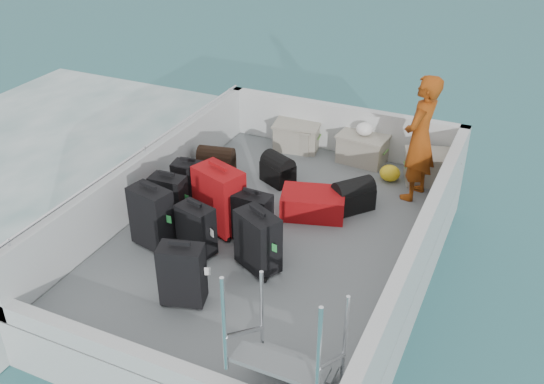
{
  "coord_description": "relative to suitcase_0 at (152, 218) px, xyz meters",
  "views": [
    {
      "loc": [
        2.49,
        -5.42,
        4.62
      ],
      "look_at": [
        -0.13,
        0.26,
        1.0
      ],
      "focal_mm": 40.0,
      "sensor_mm": 36.0,
      "label": 1
    }
  ],
  "objects": [
    {
      "name": "suitcase_2",
      "position": [
        -0.13,
        0.99,
        -0.08
      ],
      "size": [
        0.42,
        0.29,
        0.57
      ],
      "primitive_type": "cube",
      "rotation": [
        0.0,
        0.0,
        0.16
      ],
      "color": "black",
      "rests_on": "deck"
    },
    {
      "name": "suitcase_0",
      "position": [
        0.0,
        0.0,
        0.0
      ],
      "size": [
        0.52,
        0.37,
        0.74
      ],
      "primitive_type": "cube",
      "rotation": [
        0.0,
        0.0,
        -0.22
      ],
      "color": "black",
      "rests_on": "deck"
    },
    {
      "name": "duffel_0",
      "position": [
        -0.19,
        1.79,
        -0.21
      ],
      "size": [
        0.54,
        0.39,
        0.32
      ],
      "primitive_type": null,
      "rotation": [
        0.0,
        0.0,
        0.21
      ],
      "color": "black",
      "rests_on": "deck"
    },
    {
      "name": "white_bag",
      "position": [
        1.52,
        3.01,
        0.11
      ],
      "size": [
        0.24,
        0.24,
        0.18
      ],
      "primitive_type": "ellipsoid",
      "color": "white",
      "rests_on": "crate_2"
    },
    {
      "name": "crate_1",
      "position": [
        0.48,
        3.01,
        -0.19
      ],
      "size": [
        0.59,
        0.41,
        0.35
      ],
      "primitive_type": "cube",
      "rotation": [
        0.0,
        0.0,
        -0.03
      ],
      "color": "#A49F8F",
      "rests_on": "deck"
    },
    {
      "name": "suitcase_1",
      "position": [
        -0.1,
        0.5,
        -0.06
      ],
      "size": [
        0.43,
        0.26,
        0.62
      ],
      "primitive_type": "cube",
      "rotation": [
        0.0,
        0.0,
        0.06
      ],
      "color": "black",
      "rests_on": "deck"
    },
    {
      "name": "yellow_bag",
      "position": [
        2.03,
        2.63,
        -0.26
      ],
      "size": [
        0.28,
        0.26,
        0.22
      ],
      "primitive_type": "ellipsoid",
      "color": "yellow",
      "rests_on": "deck"
    },
    {
      "name": "suitcase_7",
      "position": [
        0.97,
        0.57,
        -0.07
      ],
      "size": [
        0.43,
        0.26,
        0.6
      ],
      "primitive_type": "cube",
      "rotation": [
        0.0,
        0.0,
        -0.04
      ],
      "color": "black",
      "rests_on": "deck"
    },
    {
      "name": "passenger",
      "position": [
        2.41,
        2.35,
        0.45
      ],
      "size": [
        0.5,
        0.67,
        1.64
      ],
      "primitive_type": "imported",
      "rotation": [
        0.0,
        0.0,
        -1.77
      ],
      "color": "#C95312",
      "rests_on": "deck"
    },
    {
      "name": "crate_0",
      "position": [
        0.5,
        3.01,
        -0.18
      ],
      "size": [
        0.7,
        0.54,
        0.38
      ],
      "primitive_type": "cube",
      "rotation": [
        0.0,
        0.0,
        0.17
      ],
      "color": "#A49F8F",
      "rests_on": "deck"
    },
    {
      "name": "suitcase_5",
      "position": [
        0.51,
        0.63,
        0.03
      ],
      "size": [
        0.66,
        0.52,
        0.79
      ],
      "primitive_type": "cube",
      "rotation": [
        0.0,
        0.0,
        -0.35
      ],
      "color": "#9B0B12",
      "rests_on": "deck"
    },
    {
      "name": "ground",
      "position": [
        1.11,
        0.81,
        -0.99
      ],
      "size": [
        160.0,
        160.0,
        0.0
      ],
      "primitive_type": "plane",
      "color": "#1C5E64",
      "rests_on": "ground"
    },
    {
      "name": "duffel_2",
      "position": [
        1.8,
        1.71,
        -0.21
      ],
      "size": [
        0.55,
        0.57,
        0.32
      ],
      "primitive_type": null,
      "rotation": [
        0.0,
        0.0,
        0.88
      ],
      "color": "black",
      "rests_on": "deck"
    },
    {
      "name": "duffel_1",
      "position": [
        0.67,
        1.95,
        -0.21
      ],
      "size": [
        0.52,
        0.46,
        0.32
      ],
      "primitive_type": null,
      "rotation": [
        0.0,
        0.0,
        -0.46
      ],
      "color": "black",
      "rests_on": "deck"
    },
    {
      "name": "suitcase_4",
      "position": [
        0.52,
        0.08,
        -0.06
      ],
      "size": [
        0.46,
        0.34,
        0.61
      ],
      "primitive_type": "cube",
      "rotation": [
        0.0,
        0.0,
        -0.26
      ],
      "color": "black",
      "rests_on": "deck"
    },
    {
      "name": "deck_fittings",
      "position": [
        1.46,
        0.49,
        0.0
      ],
      "size": [
        3.6,
        5.0,
        0.9
      ],
      "color": "silver",
      "rests_on": "deck"
    },
    {
      "name": "suitcase_6",
      "position": [
        1.26,
        0.12,
        -0.03
      ],
      "size": [
        0.57,
        0.48,
        0.68
      ],
      "primitive_type": "cube",
      "rotation": [
        0.0,
        0.0,
        -0.48
      ],
      "color": "black",
      "rests_on": "deck"
    },
    {
      "name": "suitcase_3",
      "position": [
        0.83,
        -0.7,
        -0.04
      ],
      "size": [
        0.49,
        0.36,
        0.66
      ],
      "primitive_type": "cube",
      "rotation": [
        0.0,
        0.0,
        0.28
      ],
      "color": "black",
      "rests_on": "deck"
    },
    {
      "name": "crate_3",
      "position": [
        2.52,
        2.83,
        -0.17
      ],
      "size": [
        0.75,
        0.63,
        0.39
      ],
      "primitive_type": "cube",
      "rotation": [
        0.0,
        0.0,
        0.34
      ],
      "color": "#A49F8F",
      "rests_on": "deck"
    },
    {
      "name": "crate_2",
      "position": [
        1.52,
        3.01,
        -0.17
      ],
      "size": [
        0.69,
        0.51,
        0.39
      ],
      "primitive_type": "cube",
      "rotation": [
        0.0,
        0.0,
        -0.09
      ],
      "color": "#A49F8F",
      "rests_on": "deck"
    },
    {
      "name": "suitcase_8",
      "position": [
        1.4,
        1.38,
        -0.22
      ],
      "size": [
        0.88,
        0.7,
        0.3
      ],
      "primitive_type": "cube",
      "rotation": [
        0.0,
        0.0,
        1.86
      ],
      "color": "#9B0B12",
      "rests_on": "deck"
    },
    {
      "name": "deck",
      "position": [
        1.11,
        0.81,
        -0.38
      ],
      "size": [
        3.3,
        4.7,
        0.02
      ],
      "primitive_type": "cube",
      "color": "slate",
      "rests_on": "ferry_hull"
    },
    {
      "name": "ferry_hull",
      "position": [
        1.11,
        0.81,
        -0.69
      ],
      "size": [
        3.6,
        5.0,
        0.6
      ],
      "primitive_type": "cube",
      "color": "silver",
      "rests_on": "ground"
    }
  ]
}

